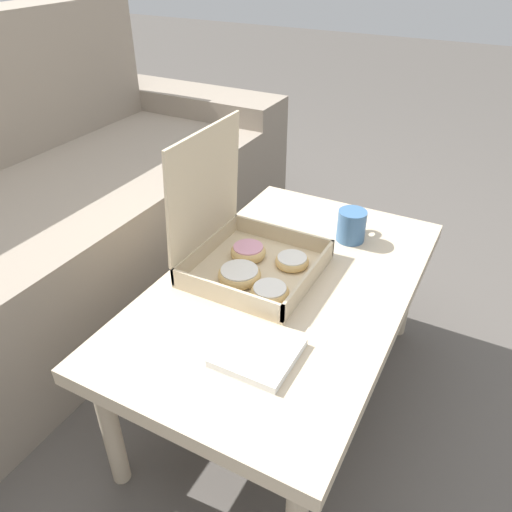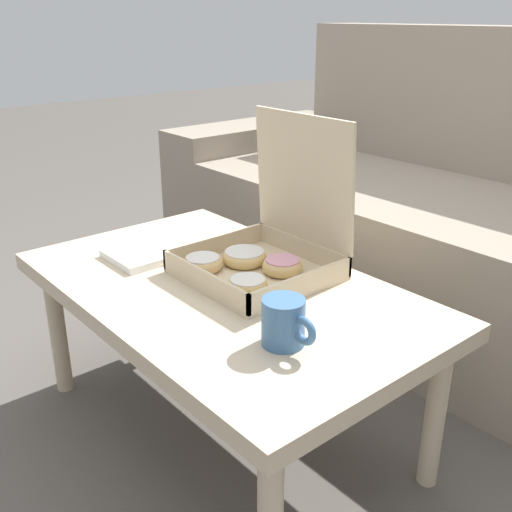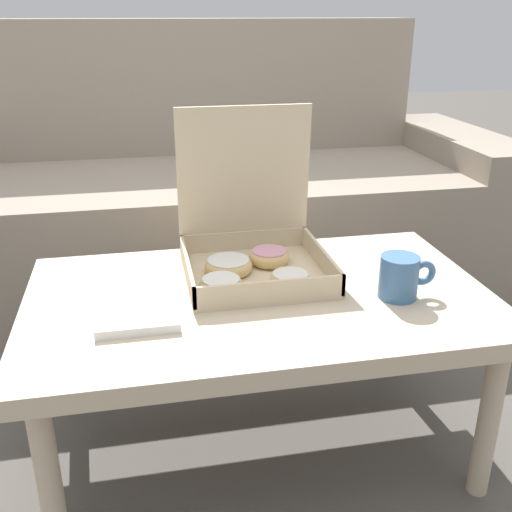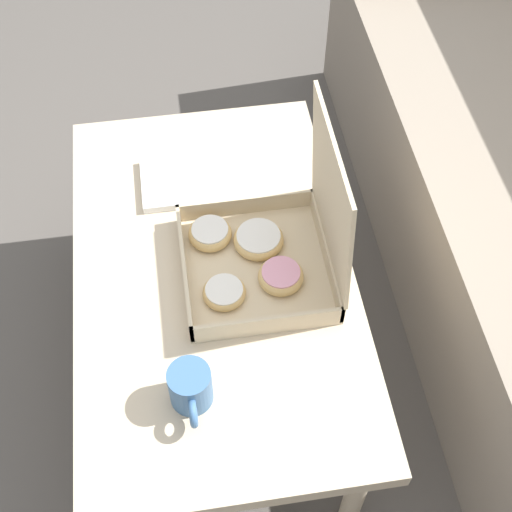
# 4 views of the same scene
# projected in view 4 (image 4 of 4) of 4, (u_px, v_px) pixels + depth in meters

# --- Properties ---
(ground_plane) EXTENTS (12.00, 12.00, 0.00)m
(ground_plane) POSITION_uv_depth(u_px,v_px,m) (276.00, 353.00, 1.85)
(ground_plane) COLOR #514C47
(coffee_table) EXTENTS (0.99, 0.59, 0.40)m
(coffee_table) POSITION_uv_depth(u_px,v_px,m) (214.00, 282.00, 1.55)
(coffee_table) COLOR #C6B293
(coffee_table) RESTS_ON ground_plane
(pastry_box) EXTENTS (0.32, 0.31, 0.36)m
(pastry_box) POSITION_uv_depth(u_px,v_px,m) (267.00, 248.00, 1.47)
(pastry_box) COLOR beige
(pastry_box) RESTS_ON coffee_table
(coffee_mug) EXTENTS (0.12, 0.08, 0.09)m
(coffee_mug) POSITION_uv_depth(u_px,v_px,m) (191.00, 388.00, 1.30)
(coffee_mug) COLOR #3D6693
(coffee_mug) RESTS_ON coffee_table
(napkin_stack) EXTENTS (0.16, 0.16, 0.02)m
(napkin_stack) POSITION_uv_depth(u_px,v_px,m) (176.00, 182.00, 1.65)
(napkin_stack) COLOR white
(napkin_stack) RESTS_ON coffee_table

